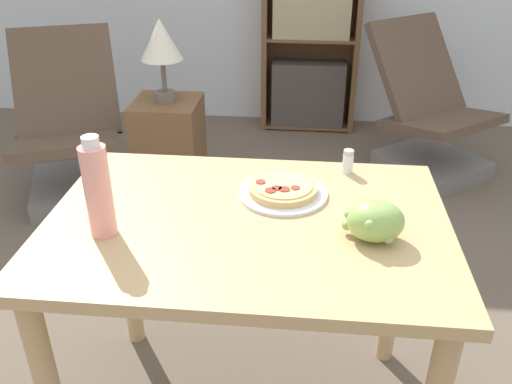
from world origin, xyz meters
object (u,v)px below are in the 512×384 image
at_px(drink_bottle, 98,190).
at_px(salt_shaker, 348,162).
at_px(side_table, 170,153).
at_px(table_lamp, 161,43).
at_px(lounge_chair_near, 72,146).
at_px(grape_bunch, 375,221).
at_px(pizza_on_plate, 283,190).
at_px(lounge_chair_far, 429,126).
at_px(bookshelf, 310,46).

relative_size(drink_bottle, salt_shaker, 3.51).
relative_size(side_table, table_lamp, 1.41).
height_order(drink_bottle, lounge_chair_near, drink_bottle).
bearing_deg(table_lamp, grape_bunch, -58.21).
distance_m(pizza_on_plate, lounge_chair_near, 1.87).
height_order(lounge_chair_near, lounge_chair_far, same).
bearing_deg(lounge_chair_near, lounge_chair_far, -7.37).
xyz_separation_m(drink_bottle, lounge_chair_far, (1.24, 2.06, -0.60)).
height_order(pizza_on_plate, side_table, pizza_on_plate).
xyz_separation_m(grape_bunch, table_lamp, (-0.91, 1.47, 0.06)).
xyz_separation_m(grape_bunch, lounge_chair_far, (0.57, 2.02, -0.53)).
relative_size(lounge_chair_near, lounge_chair_far, 0.97).
height_order(pizza_on_plate, lounge_chair_far, lounge_chair_far).
height_order(grape_bunch, lounge_chair_near, lounge_chair_near).
bearing_deg(salt_shaker, lounge_chair_near, 141.34).
relative_size(grape_bunch, lounge_chair_near, 0.17).
distance_m(pizza_on_plate, side_table, 1.51).
distance_m(drink_bottle, bookshelf, 2.78).
bearing_deg(bookshelf, grape_bunch, -86.18).
relative_size(drink_bottle, side_table, 0.45).
xyz_separation_m(pizza_on_plate, grape_bunch, (0.24, -0.21, 0.04)).
xyz_separation_m(grape_bunch, lounge_chair_near, (-1.48, 1.51, -0.53)).
bearing_deg(drink_bottle, lounge_chair_far, 58.85).
relative_size(bookshelf, side_table, 2.22).
bearing_deg(pizza_on_plate, drink_bottle, -150.79).
relative_size(pizza_on_plate, table_lamp, 0.62).
height_order(lounge_chair_near, side_table, lounge_chair_near).
bearing_deg(grape_bunch, salt_shaker, 97.20).
distance_m(salt_shaker, table_lamp, 1.40).
bearing_deg(lounge_chair_far, pizza_on_plate, -151.63).
height_order(drink_bottle, side_table, drink_bottle).
xyz_separation_m(salt_shaker, side_table, (-0.86, 1.10, -0.51)).
bearing_deg(side_table, pizza_on_plate, -61.95).
bearing_deg(table_lamp, lounge_chair_near, 175.28).
height_order(salt_shaker, bookshelf, bookshelf).
xyz_separation_m(pizza_on_plate, bookshelf, (0.06, 2.47, -0.18)).
relative_size(pizza_on_plate, side_table, 0.44).
relative_size(salt_shaker, table_lamp, 0.18).
distance_m(pizza_on_plate, lounge_chair_far, 2.04).
bearing_deg(lounge_chair_near, salt_shaker, -59.82).
distance_m(drink_bottle, table_lamp, 1.53).
distance_m(lounge_chair_near, bookshelf, 1.77).
bearing_deg(lounge_chair_far, salt_shaker, -148.10).
distance_m(salt_shaker, lounge_chair_near, 1.91).
bearing_deg(table_lamp, drink_bottle, -81.22).
xyz_separation_m(pizza_on_plate, side_table, (-0.67, 1.26, -0.49)).
bearing_deg(side_table, drink_bottle, -81.22).
distance_m(bookshelf, table_lamp, 1.44).
relative_size(bookshelf, table_lamp, 3.12).
distance_m(salt_shaker, bookshelf, 2.32).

